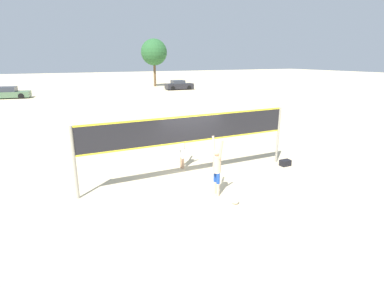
% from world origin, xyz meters
% --- Properties ---
extents(ground_plane, '(200.00, 200.00, 0.00)m').
position_xyz_m(ground_plane, '(0.00, 0.00, 0.00)').
color(ground_plane, beige).
extents(volleyball_net, '(8.72, 0.10, 2.52)m').
position_xyz_m(volleyball_net, '(0.00, 0.00, 1.85)').
color(volleyball_net, gray).
rests_on(volleyball_net, ground_plane).
extents(player_spiker, '(0.28, 0.70, 2.07)m').
position_xyz_m(player_spiker, '(0.06, -1.83, 1.08)').
color(player_spiker, beige).
rests_on(player_spiker, ground_plane).
extents(player_blocker, '(0.28, 0.70, 2.12)m').
position_xyz_m(player_blocker, '(0.07, 1.14, 1.11)').
color(player_blocker, tan).
rests_on(player_blocker, ground_plane).
extents(volleyball, '(0.24, 0.24, 0.24)m').
position_xyz_m(volleyball, '(0.27, -2.69, 0.12)').
color(volleyball, silver).
rests_on(volleyball, ground_plane).
extents(gear_bag, '(0.46, 0.31, 0.26)m').
position_xyz_m(gear_bag, '(4.32, -0.59, 0.13)').
color(gear_bag, black).
rests_on(gear_bag, ground_plane).
extents(parked_car_near, '(4.64, 2.46, 1.38)m').
position_xyz_m(parked_car_near, '(-8.90, 31.91, 0.62)').
color(parked_car_near, '#4C6B4C').
rests_on(parked_car_near, ground_plane).
extents(parked_car_mid, '(4.30, 2.14, 1.43)m').
position_xyz_m(parked_car_mid, '(13.59, 32.72, 0.64)').
color(parked_car_mid, '#232328').
rests_on(parked_car_mid, ground_plane).
extents(tree_left_cluster, '(4.34, 4.34, 7.81)m').
position_xyz_m(tree_left_cluster, '(12.16, 39.75, 5.61)').
color(tree_left_cluster, brown).
rests_on(tree_left_cluster, ground_plane).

